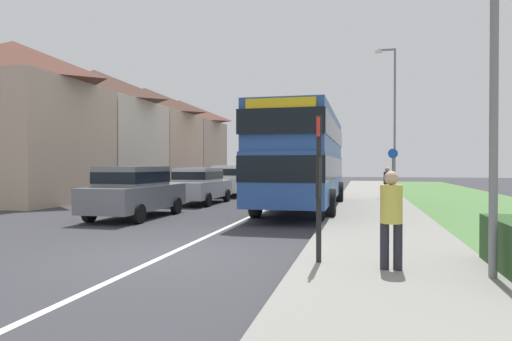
% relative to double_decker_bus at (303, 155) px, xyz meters
% --- Properties ---
extents(ground_plane, '(120.00, 120.00, 0.00)m').
position_rel_double_decker_bus_xyz_m(ground_plane, '(-1.48, -9.50, -2.14)').
color(ground_plane, '#38383D').
extents(lane_marking_centre, '(0.14, 60.00, 0.01)m').
position_rel_double_decker_bus_xyz_m(lane_marking_centre, '(-1.48, -1.50, -2.14)').
color(lane_marking_centre, silver).
rests_on(lane_marking_centre, ground_plane).
extents(pavement_near_side, '(3.20, 68.00, 0.12)m').
position_rel_double_decker_bus_xyz_m(pavement_near_side, '(2.72, -3.50, -2.08)').
color(pavement_near_side, gray).
rests_on(pavement_near_side, ground_plane).
extents(double_decker_bus, '(2.80, 10.32, 3.70)m').
position_rel_double_decker_bus_xyz_m(double_decker_bus, '(0.00, 0.00, 0.00)').
color(double_decker_bus, '#284C93').
rests_on(double_decker_bus, ground_plane).
extents(parked_car_grey, '(1.87, 4.46, 1.72)m').
position_rel_double_decker_bus_xyz_m(parked_car_grey, '(-5.12, -3.91, -1.20)').
color(parked_car_grey, slate).
rests_on(parked_car_grey, ground_plane).
extents(parked_car_silver, '(1.88, 4.43, 1.64)m').
position_rel_double_decker_bus_xyz_m(parked_car_silver, '(-4.94, 1.67, -1.24)').
color(parked_car_silver, '#B7B7BC').
rests_on(parked_car_silver, ground_plane).
extents(parked_car_white, '(1.95, 4.57, 1.74)m').
position_rel_double_decker_bus_xyz_m(parked_car_white, '(-4.95, 6.99, -1.19)').
color(parked_car_white, silver).
rests_on(parked_car_white, ground_plane).
extents(parked_car_red, '(1.88, 4.18, 1.69)m').
position_rel_double_decker_bus_xyz_m(parked_car_red, '(-5.18, 12.00, -1.22)').
color(parked_car_red, '#B21E1E').
rests_on(parked_car_red, ground_plane).
extents(pedestrian_at_stop, '(0.34, 0.34, 1.67)m').
position_rel_double_decker_bus_xyz_m(pedestrian_at_stop, '(2.67, -10.07, -1.17)').
color(pedestrian_at_stop, '#23232D').
rests_on(pedestrian_at_stop, ground_plane).
extents(pedestrian_walking_away, '(0.34, 0.34, 1.67)m').
position_rel_double_decker_bus_xyz_m(pedestrian_walking_away, '(3.43, 5.14, -1.17)').
color(pedestrian_walking_away, '#23232D').
rests_on(pedestrian_walking_away, ground_plane).
extents(bus_stop_sign, '(0.09, 0.52, 2.60)m').
position_rel_double_decker_bus_xyz_m(bus_stop_sign, '(1.52, -9.78, -0.60)').
color(bus_stop_sign, black).
rests_on(bus_stop_sign, ground_plane).
extents(cycle_route_sign, '(0.44, 0.08, 2.52)m').
position_rel_double_decker_bus_xyz_m(cycle_route_sign, '(3.61, 3.94, -0.71)').
color(cycle_route_sign, slate).
rests_on(cycle_route_sign, ground_plane).
extents(street_lamp_near, '(1.14, 0.20, 6.73)m').
position_rel_double_decker_bus_xyz_m(street_lamp_near, '(3.97, -10.24, 1.76)').
color(street_lamp_near, slate).
rests_on(street_lamp_near, ground_plane).
extents(street_lamp_mid, '(1.14, 0.20, 8.30)m').
position_rel_double_decker_bus_xyz_m(street_lamp_mid, '(3.93, 8.73, 2.57)').
color(street_lamp_mid, slate).
rests_on(street_lamp_mid, ground_plane).
extents(house_terrace_far_side, '(7.05, 25.81, 7.60)m').
position_rel_double_decker_bus_xyz_m(house_terrace_far_side, '(-13.74, 10.07, 1.66)').
color(house_terrace_far_side, '#C1A88E').
rests_on(house_terrace_far_side, ground_plane).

